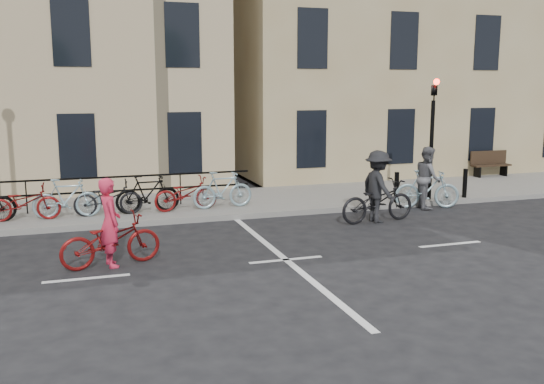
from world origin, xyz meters
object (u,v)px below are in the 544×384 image
object	(u,v)px
traffic_light	(433,124)
bench	(490,163)
cyclist_pink	(110,236)
cyclist_grey	(427,183)
cyclist_dark	(378,194)

from	to	relation	value
traffic_light	bench	world-z (taller)	traffic_light
traffic_light	cyclist_pink	world-z (taller)	traffic_light
cyclist_grey	cyclist_dark	world-z (taller)	cyclist_dark
cyclist_pink	cyclist_grey	xyz separation A→B (m)	(9.27, 3.09, 0.12)
traffic_light	cyclist_grey	xyz separation A→B (m)	(-0.43, -0.54, -1.71)
cyclist_pink	cyclist_dark	world-z (taller)	cyclist_dark
bench	cyclist_grey	bearing A→B (deg)	-143.05
cyclist_dark	bench	bearing A→B (deg)	-61.32
traffic_light	cyclist_pink	distance (m)	10.51
traffic_light	cyclist_dark	world-z (taller)	traffic_light
bench	cyclist_dark	bearing A→B (deg)	-145.66
traffic_light	bench	bearing A→B (deg)	35.25
bench	cyclist_pink	distance (m)	16.10
cyclist_grey	cyclist_dark	size ratio (longest dim) A/B	0.89
bench	cyclist_dark	world-z (taller)	cyclist_dark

